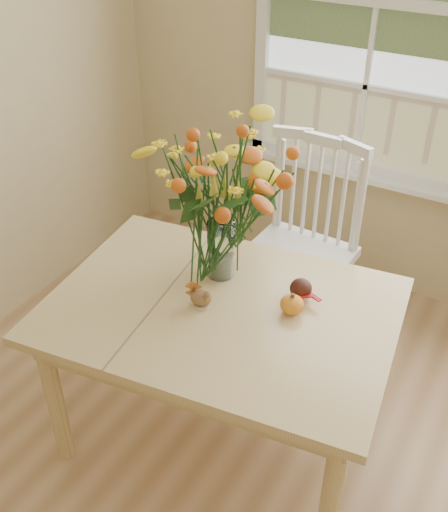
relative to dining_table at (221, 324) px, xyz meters
The scene contains 6 objects.
dining_table is the anchor object (origin of this frame).
windsor_chair 0.79m from the dining_table, 89.71° to the left, with size 0.50×0.48×1.04m.
flower_vase 0.50m from the dining_table, 120.99° to the left, with size 0.51×0.51×0.61m.
pumpkin 0.29m from the dining_table, 22.32° to the left, with size 0.09×0.09×0.07m, color orange.
turkey_figurine 0.15m from the dining_table, 149.28° to the right, with size 0.10×0.09×0.10m.
dark_gourd 0.34m from the dining_table, 40.53° to the left, with size 0.12×0.09×0.08m.
Camera 1 is at (0.32, -0.67, 2.14)m, focal length 42.00 mm.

